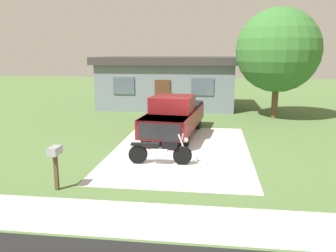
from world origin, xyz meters
The scene contains 8 objects.
ground_plane centered at (0.00, 0.00, 0.00)m, with size 80.00×80.00×0.00m, color #4D6B38.
driveway_pad centered at (0.00, 0.00, 0.00)m, with size 5.34×8.50×0.01m, color silver.
sidewalk_strip centered at (0.00, -6.00, 0.00)m, with size 36.00×1.80×0.01m, color silver.
motorcycle centered at (-0.54, -1.88, 0.47)m, with size 2.21×0.70×1.09m.
pickup_truck centered at (-0.54, 2.49, 0.95)m, with size 2.54×5.79×1.90m.
mailbox centered at (-3.10, -4.55, 0.98)m, with size 0.26×0.48×1.26m.
shade_tree centered at (4.81, 7.60, 3.92)m, with size 4.78×4.78×6.31m.
neighbor_house centered at (-1.98, 11.04, 1.79)m, with size 9.60×5.60×3.50m.
Camera 1 is at (1.22, -13.39, 3.83)m, focal length 37.34 mm.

